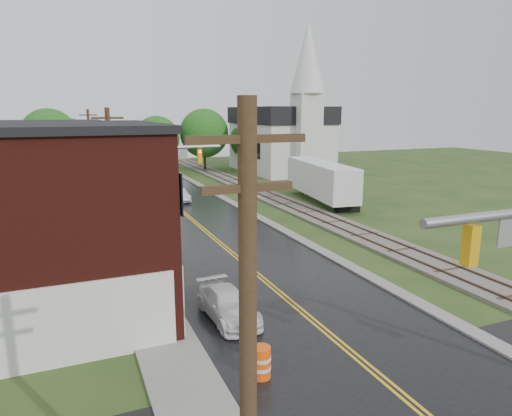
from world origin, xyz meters
TOP-DOWN VIEW (x-y plane):
  - main_road at (0.00, 30.00)m, footprint 10.00×90.00m
  - curb_right at (5.40, 35.00)m, footprint 0.80×70.00m
  - sidewalk_left at (-6.20, 25.00)m, footprint 2.40×50.00m
  - yellow_house at (-11.00, 26.00)m, footprint 8.00×7.00m
  - darkred_building at (-10.00, 35.00)m, footprint 7.00×6.00m
  - church at (20.00, 53.74)m, footprint 10.40×18.40m
  - railroad at (10.00, 35.00)m, footprint 3.20×80.00m
  - traffic_signal_far at (-3.47, 27.00)m, footprint 7.34×0.43m
  - utility_pole_a at (-6.80, 0.00)m, footprint 1.80×0.28m
  - utility_pole_b at (-6.80, 22.00)m, footprint 1.80×0.28m
  - utility_pole_c at (-6.80, 44.00)m, footprint 1.80×0.28m
  - tree_left_c at (-13.85, 39.90)m, footprint 6.00×6.00m
  - tree_left_e at (-8.85, 45.90)m, footprint 6.40×6.40m
  - suv_dark at (0.85, 42.89)m, footprint 2.45×4.56m
  - sedan_silver at (0.80, 37.90)m, footprint 1.73×4.00m
  - pickup_white at (-3.27, 11.30)m, footprint 1.94×4.40m
  - semi_trailer at (13.60, 32.15)m, footprint 4.55×12.75m
  - construction_barrel at (-3.70, 6.64)m, footprint 0.73×0.73m

SIDE VIEW (x-z plane):
  - main_road at x=0.00m, z-range -0.01..0.01m
  - curb_right at x=5.40m, z-range -0.06..0.06m
  - sidewalk_left at x=-6.20m, z-range -0.06..0.06m
  - railroad at x=10.00m, z-range -0.04..0.26m
  - construction_barrel at x=-3.70m, z-range 0.00..1.12m
  - suv_dark at x=0.85m, z-range 0.00..1.22m
  - pickup_white at x=-3.27m, z-range 0.00..1.26m
  - sedan_silver at x=0.80m, z-range 0.00..1.28m
  - darkred_building at x=-10.00m, z-range 0.00..4.40m
  - semi_trailer at x=13.60m, z-range 0.36..4.29m
  - yellow_house at x=-11.00m, z-range 0.00..6.40m
  - tree_left_c at x=-13.85m, z-range 0.69..8.34m
  - utility_pole_a at x=-6.80m, z-range 0.22..9.22m
  - utility_pole_b at x=-6.80m, z-range 0.22..9.22m
  - utility_pole_c at x=-6.80m, z-range 0.22..9.22m
  - tree_left_e at x=-8.85m, z-range 0.73..8.89m
  - traffic_signal_far at x=-3.47m, z-range 1.37..8.57m
  - church at x=20.00m, z-range -4.17..15.83m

